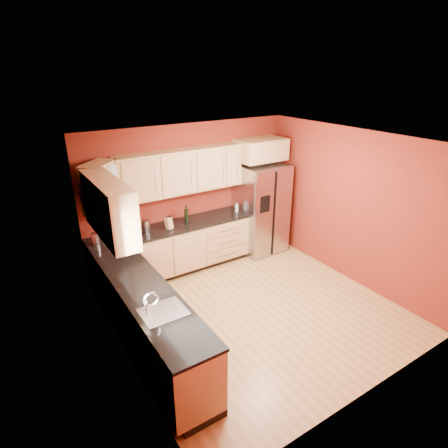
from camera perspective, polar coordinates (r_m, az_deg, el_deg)
The scene contains 23 objects.
floor at distance 6.00m, azimuth 4.53°, elevation -12.79°, with size 4.00×4.00×0.00m, color #AE7D43.
ceiling at distance 4.96m, azimuth 5.49°, elevation 12.39°, with size 4.00×4.00×0.00m, color silver.
wall_back at distance 6.92m, azimuth -5.11°, elevation 4.37°, with size 4.00×0.04×2.60m, color maroon.
wall_front at distance 4.16m, azimuth 22.20°, elevation -11.00°, with size 4.00×0.04×2.60m, color maroon.
wall_left at distance 4.54m, azimuth -15.73°, elevation -7.03°, with size 0.04×4.00×2.60m, color maroon.
wall_right at distance 6.68m, azimuth 18.77°, elevation 2.49°, with size 0.04×4.00×2.60m, color maroon.
base_cabinets_back at distance 6.79m, azimuth -7.78°, elevation -4.05°, with size 2.90×0.60×0.88m, color tan.
base_cabinets_left at distance 5.08m, azimuth -11.36°, elevation -14.63°, with size 0.60×2.80×0.88m, color tan.
countertop_back at distance 6.58m, azimuth -7.96°, elevation -0.52°, with size 2.90×0.62×0.04m, color black.
countertop_left at distance 4.82m, azimuth -11.68°, elevation -10.25°, with size 0.62×2.80×0.04m, color black.
upper_cabinets_back at distance 6.52m, azimuth -6.55°, elevation 7.96°, with size 2.30×0.33×0.75m, color tan.
upper_cabinets_left at distance 5.00m, azimuth -17.15°, elevation 2.31°, with size 0.33×1.35×0.75m, color tan.
corner_upper_cabinet at distance 5.91m, azimuth -18.26°, elevation 5.33°, with size 0.62×0.33×0.75m, color tan.
over_fridge_cabinet at distance 7.19m, azimuth 5.56°, elevation 11.25°, with size 0.92×0.60×0.40m, color tan.
refrigerator at distance 7.46m, azimuth 5.57°, elevation 2.39°, with size 0.90×0.75×1.78m, color #A7A6AB.
window at distance 4.00m, azimuth -13.62°, elevation -6.98°, with size 0.03×0.90×1.00m, color white.
sink_faucet at distance 4.34m, azimuth -9.36°, elevation -11.53°, with size 0.50×0.42×0.30m, color silver, non-canonical shape.
canister_left at distance 6.16m, azimuth -18.97°, elevation -2.12°, with size 0.12×0.12×0.20m, color #A7A6AB.
canister_right at distance 6.38m, azimuth -11.75°, elevation -0.34°, with size 0.13×0.13×0.22m, color #A7A6AB.
wine_bottle_a at distance 6.21m, azimuth -16.70°, elevation -0.92°, with size 0.07×0.07×0.33m, color black, non-canonical shape.
wine_bottle_b at distance 6.66m, azimuth -5.76°, elevation 1.58°, with size 0.07×0.07×0.33m, color black, non-canonical shape.
knife_block at distance 6.45m, azimuth -8.40°, elevation 0.11°, with size 0.10×0.09×0.20m, color tan.
soap_dispenser at distance 7.13m, azimuth 1.95°, elevation 2.56°, with size 0.06×0.06×0.18m, color silver.
Camera 1 is at (-3.00, -3.83, 3.51)m, focal length 30.00 mm.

